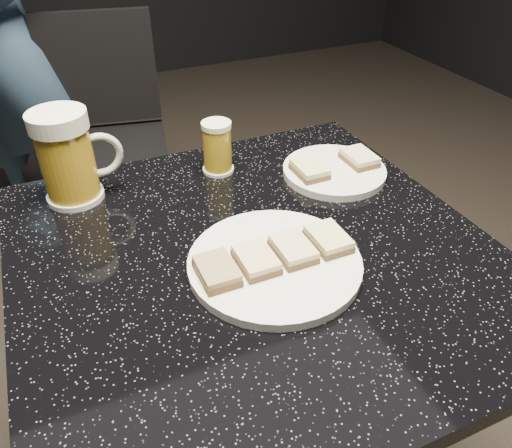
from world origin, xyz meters
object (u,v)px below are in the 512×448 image
object	(u,v)px
plate_large	(275,263)
beer_tumbler	(217,147)
table	(256,356)
beer_mug	(68,157)
chair	(108,131)
plate_small	(334,171)

from	to	relation	value
plate_large	beer_tumbler	xyz separation A→B (m)	(0.02, 0.29, 0.04)
table	beer_mug	bearing A→B (deg)	130.42
plate_large	chair	size ratio (longest dim) A/B	0.29
chair	plate_small	bearing A→B (deg)	-72.38
table	beer_tumbler	bearing A→B (deg)	82.39
table	chair	world-z (taller)	chair
beer_tumbler	plate_small	bearing A→B (deg)	-27.89
plate_large	chair	world-z (taller)	chair
beer_mug	table	bearing A→B (deg)	-49.58
plate_large	beer_tumbler	size ratio (longest dim) A/B	2.55
table	beer_mug	world-z (taller)	beer_mug
plate_small	beer_mug	distance (m)	0.47
beer_mug	chair	size ratio (longest dim) A/B	0.19
plate_small	beer_tumbler	size ratio (longest dim) A/B	1.94
table	chair	size ratio (longest dim) A/B	0.88
plate_large	table	distance (m)	0.25
plate_large	beer_mug	bearing A→B (deg)	127.26
table	beer_tumbler	xyz separation A→B (m)	(0.03, 0.25, 0.29)
table	beer_mug	size ratio (longest dim) A/B	4.75
plate_large	plate_small	xyz separation A→B (m)	(0.22, 0.19, 0.00)
table	beer_mug	distance (m)	0.47
beer_tumbler	chair	distance (m)	0.87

